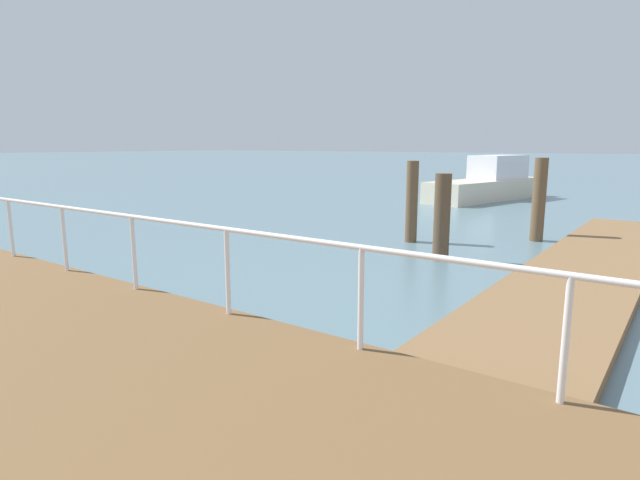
# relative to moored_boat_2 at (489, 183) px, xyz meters

# --- Properties ---
(ground_plane) EXTENTS (300.00, 300.00, 0.00)m
(ground_plane) POSITION_rel_moored_boat_2_xyz_m (-15.98, 7.15, -0.72)
(ground_plane) COLOR slate
(floating_dock) EXTENTS (14.01, 2.00, 0.18)m
(floating_dock) POSITION_rel_moored_boat_2_xyz_m (-12.48, -6.07, -0.63)
(floating_dock) COLOR olive
(floating_dock) RESTS_ON ground_plane
(boardwalk_railing) EXTENTS (0.06, 26.47, 1.08)m
(boardwalk_railing) POSITION_rel_moored_boat_2_xyz_m (-19.13, -5.02, 0.54)
(boardwalk_railing) COLOR white
(boardwalk_railing) RESTS_ON boardwalk
(dock_piling_1) EXTENTS (0.30, 0.30, 2.05)m
(dock_piling_1) POSITION_rel_moored_boat_2_xyz_m (-11.52, -1.83, 0.31)
(dock_piling_1) COLOR brown
(dock_piling_1) RESTS_ON ground_plane
(dock_piling_2) EXTENTS (0.34, 0.34, 1.85)m
(dock_piling_2) POSITION_rel_moored_boat_2_xyz_m (-13.07, -3.30, 0.21)
(dock_piling_2) COLOR brown
(dock_piling_2) RESTS_ON ground_plane
(dock_piling_4) EXTENTS (0.33, 0.33, 2.12)m
(dock_piling_4) POSITION_rel_moored_boat_2_xyz_m (-9.49, -4.38, 0.34)
(dock_piling_4) COLOR brown
(dock_piling_4) RESTS_ON ground_plane
(moored_boat_2) EXTENTS (7.26, 3.35, 1.96)m
(moored_boat_2) POSITION_rel_moored_boat_2_xyz_m (0.00, 0.00, 0.00)
(moored_boat_2) COLOR beige
(moored_boat_2) RESTS_ON ground_plane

